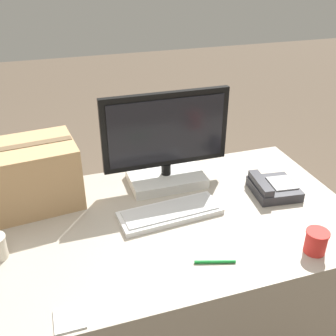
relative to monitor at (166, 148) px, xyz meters
name	(u,v)px	position (x,y,z in m)	size (l,w,h in m)	color
office_desk	(140,290)	(-0.21, -0.27, -0.54)	(1.80, 0.90, 0.73)	#A89E8E
monitor	(166,148)	(0.00, 0.00, 0.00)	(0.57, 0.23, 0.44)	white
keyboard	(170,213)	(-0.06, -0.25, -0.17)	(0.43, 0.19, 0.03)	silver
desk_phone	(273,188)	(0.43, -0.23, -0.15)	(0.21, 0.22, 0.07)	#2D2D33
paper_cup_right	(316,242)	(0.37, -0.62, -0.13)	(0.08, 0.08, 0.09)	red
cardboard_box	(23,176)	(-0.62, 0.01, -0.04)	(0.47, 0.33, 0.28)	tan
pen_marker	(215,262)	(0.00, -0.57, -0.17)	(0.14, 0.05, 0.01)	#198C33
sticky_note_pad	(70,319)	(-0.51, -0.66, -0.18)	(0.09, 0.09, 0.01)	silver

